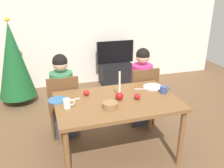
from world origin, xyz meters
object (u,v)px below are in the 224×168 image
(mug_left, at_px, (67,103))
(bowl_walnuts, at_px, (110,105))
(tv, at_px, (115,52))
(apple_by_left_plate, at_px, (137,96))
(person_right_child, at_px, (141,88))
(tv_stand, at_px, (115,73))
(chair_right, at_px, (142,93))
(chair_left, at_px, (63,102))
(mug_right, at_px, (164,90))
(candle_centerpiece, at_px, (120,94))
(plate_right, at_px, (153,87))
(dining_table, at_px, (117,106))
(christmas_tree, at_px, (13,61))
(apple_near_candle, at_px, (86,93))
(plate_left, at_px, (58,100))
(person_left_child, at_px, (63,98))

(mug_left, xyz_separation_m, bowl_walnuts, (0.43, -0.13, -0.02))
(tv, xyz_separation_m, apple_by_left_plate, (-0.48, -2.35, 0.08))
(person_right_child, height_order, tv_stand, person_right_child)
(chair_right, xyz_separation_m, tv_stand, (0.12, 1.69, -0.27))
(chair_left, distance_m, mug_right, 1.33)
(mug_left, height_order, mug_right, mug_left)
(candle_centerpiece, distance_m, plate_right, 0.58)
(chair_right, relative_size, bowl_walnuts, 5.55)
(dining_table, height_order, plate_right, plate_right)
(christmas_tree, distance_m, mug_left, 2.06)
(bowl_walnuts, height_order, apple_near_candle, apple_near_candle)
(dining_table, distance_m, mug_left, 0.58)
(dining_table, height_order, chair_left, chair_left)
(apple_near_candle, height_order, apple_by_left_plate, apple_by_left_plate)
(mug_right, bearing_deg, candle_centerpiece, -177.30)
(plate_left, relative_size, mug_left, 1.78)
(tv_stand, distance_m, tv, 0.47)
(dining_table, height_order, mug_left, mug_left)
(dining_table, xyz_separation_m, chair_right, (0.59, 0.61, -0.15))
(chair_right, bearing_deg, plate_right, -93.72)
(person_left_child, distance_m, person_right_child, 1.15)
(chair_right, bearing_deg, apple_by_left_plate, -118.54)
(dining_table, relative_size, plate_right, 5.62)
(tv, relative_size, christmas_tree, 0.52)
(christmas_tree, relative_size, bowl_walnuts, 9.39)
(chair_left, bearing_deg, person_left_child, 90.00)
(dining_table, xyz_separation_m, mug_right, (0.60, 0.02, 0.13))
(plate_left, distance_m, apple_near_candle, 0.34)
(dining_table, relative_size, person_right_child, 1.19)
(chair_left, bearing_deg, mug_right, -26.64)
(plate_right, bearing_deg, dining_table, -158.25)
(chair_right, height_order, bowl_walnuts, chair_right)
(candle_centerpiece, bearing_deg, dining_table, 175.34)
(person_right_child, xyz_separation_m, plate_right, (-0.02, -0.42, 0.19))
(mug_right, distance_m, apple_by_left_plate, 0.38)
(person_left_child, xyz_separation_m, mug_left, (-0.01, -0.67, 0.23))
(dining_table, distance_m, plate_right, 0.61)
(mug_left, distance_m, apple_near_candle, 0.35)
(chair_right, xyz_separation_m, apple_by_left_plate, (-0.36, -0.66, 0.27))
(chair_left, relative_size, candle_centerpiece, 2.66)
(candle_centerpiece, bearing_deg, apple_by_left_plate, -14.41)
(person_right_child, relative_size, tv_stand, 1.83)
(chair_left, distance_m, plate_left, 0.50)
(person_left_child, xyz_separation_m, person_right_child, (1.15, 0.00, 0.00))
(chair_right, distance_m, apple_by_left_plate, 0.80)
(chair_left, xyz_separation_m, apple_near_candle, (0.25, -0.39, 0.27))
(chair_left, bearing_deg, christmas_tree, 117.62)
(tv_stand, distance_m, candle_centerpiece, 2.47)
(tv, bearing_deg, plate_right, -94.09)
(chair_right, distance_m, tv_stand, 1.72)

